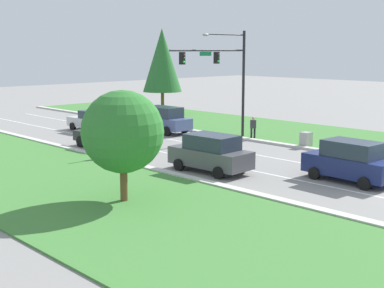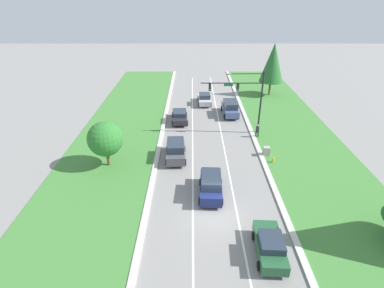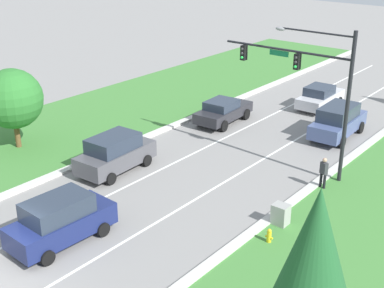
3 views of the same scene
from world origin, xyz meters
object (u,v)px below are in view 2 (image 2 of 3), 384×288
conifer_near_right_tree (271,63)px  utility_cabinet (265,151)px  charcoal_sedan (178,116)px  pedestrian (256,130)px  silver_sedan (203,99)px  oak_near_left_tree (104,139)px  forest_sedan (269,245)px  fire_hydrant (272,160)px  slate_blue_suv (229,108)px  traffic_signal_mast (243,93)px  graphite_suv (174,150)px  navy_suv (210,185)px

conifer_near_right_tree → utility_cabinet: bearing=-103.6°
utility_cabinet → charcoal_sedan: bearing=136.8°
utility_cabinet → pedestrian: (-0.16, 4.44, 0.43)m
utility_cabinet → conifer_near_right_tree: conifer_near_right_tree is taller
silver_sedan → conifer_near_right_tree: 12.67m
utility_cabinet → silver_sedan: bearing=110.9°
silver_sedan → oak_near_left_tree: bearing=-121.7°
pedestrian → charcoal_sedan: bearing=-3.5°
charcoal_sedan → forest_sedan: forest_sedan is taller
silver_sedan → fire_hydrant: size_ratio=6.55×
slate_blue_suv → pedestrian: 7.54m
traffic_signal_mast → graphite_suv: traffic_signal_mast is taller
charcoal_sedan → pedestrian: bearing=-29.5°
charcoal_sedan → oak_near_left_tree: size_ratio=0.98×
slate_blue_suv → forest_sedan: bearing=-92.6°
graphite_suv → oak_near_left_tree: 7.27m
fire_hydrant → charcoal_sedan: bearing=133.4°
slate_blue_suv → charcoal_sedan: (-7.08, -2.38, -0.23)m
fire_hydrant → oak_near_left_tree: oak_near_left_tree is taller
graphite_suv → forest_sedan: (7.04, -13.00, -0.20)m
traffic_signal_mast → slate_blue_suv: 7.20m
navy_suv → forest_sedan: (3.65, -6.70, -0.21)m
pedestrian → graphite_suv: bearing=50.3°
slate_blue_suv → forest_sedan: 25.15m
traffic_signal_mast → fire_hydrant: size_ratio=11.15×
graphite_suv → traffic_signal_mast: bearing=35.8°
fire_hydrant → conifer_near_right_tree: conifer_near_right_tree is taller
silver_sedan → pedestrian: bearing=-64.5°
graphite_suv → navy_suv: navy_suv is taller
charcoal_sedan → pedestrian: pedestrian is taller
conifer_near_right_tree → graphite_suv: bearing=-125.2°
fire_hydrant → utility_cabinet: bearing=103.7°
slate_blue_suv → silver_sedan: bearing=124.9°
graphite_suv → forest_sedan: bearing=-64.3°
slate_blue_suv → forest_sedan: size_ratio=1.15×
slate_blue_suv → conifer_near_right_tree: conifer_near_right_tree is taller
graphite_suv → pedestrian: size_ratio=2.74×
forest_sedan → silver_sedan: bearing=99.1°
slate_blue_suv → utility_cabinet: slate_blue_suv is taller
traffic_signal_mast → utility_cabinet: traffic_signal_mast is taller
charcoal_sedan → forest_sedan: bearing=-76.3°
forest_sedan → fire_hydrant: bearing=77.9°
fire_hydrant → conifer_near_right_tree: size_ratio=0.08×
navy_suv → conifer_near_right_tree: 29.76m
pedestrian → conifer_near_right_tree: size_ratio=0.20×
graphite_suv → oak_near_left_tree: size_ratio=0.96×
charcoal_sedan → pedestrian: (9.60, -4.73, 0.10)m
utility_cabinet → pedestrian: bearing=92.0°
slate_blue_suv → conifer_near_right_tree: bearing=46.5°
traffic_signal_mast → charcoal_sedan: (-7.83, 3.47, -4.36)m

